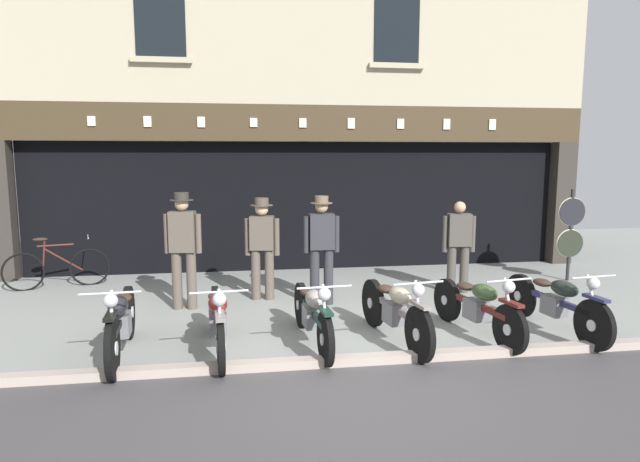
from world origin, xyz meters
TOP-DOWN VIEW (x-y plane):
  - ground at (0.00, -0.98)m, footprint 23.71×22.00m
  - shop_facade at (-0.00, 7.01)m, footprint 12.01×4.42m
  - motorcycle_far_left at (-2.66, 0.71)m, footprint 0.62×2.03m
  - motorcycle_left at (-1.55, 0.71)m, footprint 0.62×2.05m
  - motorcycle_center_left at (-0.41, 0.78)m, footprint 0.62×2.05m
  - motorcycle_center at (0.62, 0.71)m, footprint 0.62×2.02m
  - motorcycle_center_right at (1.74, 0.78)m, footprint 0.62×1.98m
  - motorcycle_right at (2.83, 0.76)m, footprint 0.62×2.06m
  - salesman_left at (-2.12, 2.66)m, footprint 0.56×0.35m
  - shopkeeper_center at (-0.91, 3.04)m, footprint 0.55×0.36m
  - salesman_right at (-0.01, 2.60)m, footprint 0.56×0.34m
  - assistant_far_right at (2.40, 2.99)m, footprint 0.56×0.27m
  - tyre_sign_pole at (4.81, 3.52)m, footprint 0.54×0.06m
  - advert_board_near at (-2.07, 5.40)m, footprint 0.74×0.03m
  - leaning_bicycle at (-4.48, 4.37)m, footprint 1.70×0.63m

SIDE VIEW (x-z plane):
  - ground at x=0.00m, z-range -0.13..0.05m
  - leaning_bicycle at x=-4.48m, z-range -0.10..0.83m
  - motorcycle_center_right at x=1.74m, z-range -0.04..0.86m
  - motorcycle_center_left at x=-0.41m, z-range -0.04..0.87m
  - motorcycle_left at x=-1.55m, z-range -0.04..0.88m
  - motorcycle_right at x=2.83m, z-range -0.03..0.87m
  - motorcycle_center at x=0.62m, z-range -0.04..0.89m
  - motorcycle_far_left at x=-2.66m, z-range -0.03..0.90m
  - assistant_far_right at x=2.40m, z-range 0.08..1.64m
  - shopkeeper_center at x=-0.91m, z-range 0.10..1.76m
  - salesman_right at x=-0.01m, z-range 0.10..1.81m
  - tyre_sign_pole at x=4.81m, z-range 0.12..1.83m
  - salesman_left at x=-2.12m, z-range 0.11..1.89m
  - shop_facade at x=0.00m, z-range -1.47..4.93m
  - advert_board_near at x=-2.07m, z-range 1.35..2.32m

